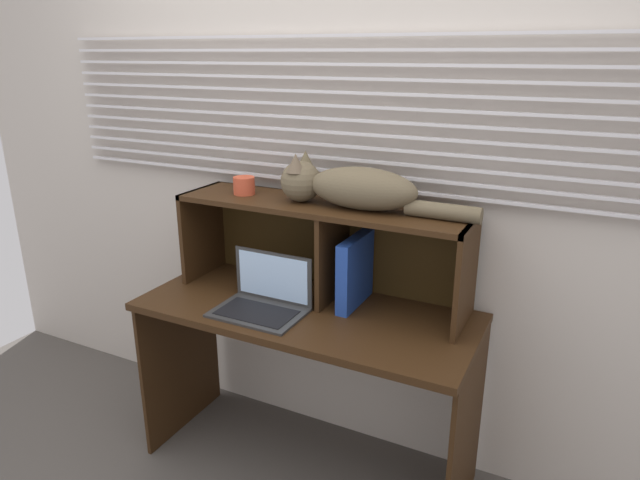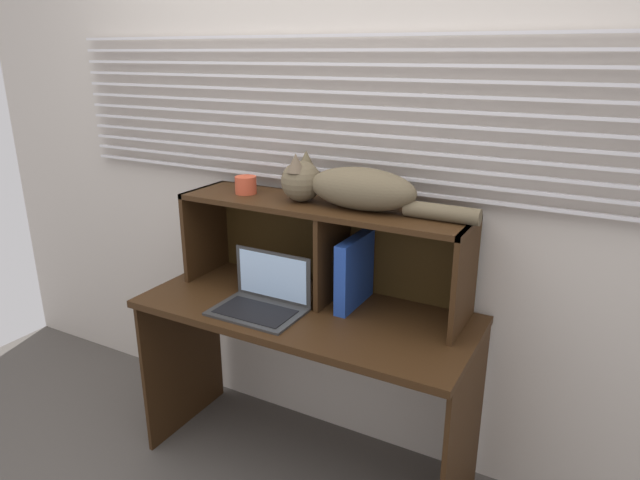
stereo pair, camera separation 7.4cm
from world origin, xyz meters
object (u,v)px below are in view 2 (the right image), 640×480
at_px(small_basket, 246,185).
at_px(cat, 348,187).
at_px(laptop, 263,299).
at_px(book_stack, 280,283).
at_px(binder_upright, 355,272).

bearing_deg(small_basket, cat, 0.00).
relative_size(laptop, small_basket, 3.88).
relative_size(cat, small_basket, 8.79).
bearing_deg(book_stack, small_basket, -179.89).
relative_size(binder_upright, small_basket, 3.16).
bearing_deg(small_basket, book_stack, 0.11).
distance_m(binder_upright, book_stack, 0.38).
bearing_deg(binder_upright, book_stack, 179.95).
xyz_separation_m(book_stack, small_basket, (-0.16, -0.00, 0.42)).
bearing_deg(laptop, small_basket, 135.31).
bearing_deg(laptop, cat, 38.66).
distance_m(laptop, small_basket, 0.50).
height_order(cat, laptop, cat).
xyz_separation_m(binder_upright, small_basket, (-0.52, 0.00, 0.30)).
xyz_separation_m(cat, binder_upright, (0.03, 0.00, -0.34)).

